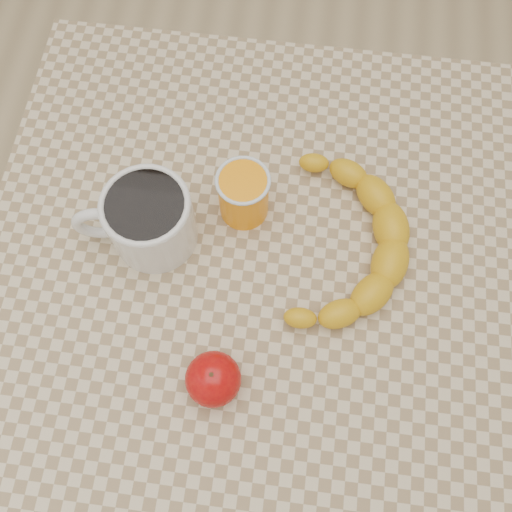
# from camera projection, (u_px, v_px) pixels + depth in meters

# --- Properties ---
(ground) EXTENTS (3.00, 3.00, 0.00)m
(ground) POSITION_uv_depth(u_px,v_px,m) (256.00, 362.00, 1.51)
(ground) COLOR tan
(ground) RESTS_ON ground
(table) EXTENTS (0.80, 0.80, 0.75)m
(table) POSITION_uv_depth(u_px,v_px,m) (256.00, 281.00, 0.90)
(table) COLOR #CBB58F
(table) RESTS_ON ground
(coffee_mug) EXTENTS (0.18, 0.14, 0.10)m
(coffee_mug) POSITION_uv_depth(u_px,v_px,m) (147.00, 219.00, 0.78)
(coffee_mug) COLOR silver
(coffee_mug) RESTS_ON table
(orange_juice_glass) EXTENTS (0.08, 0.08, 0.09)m
(orange_juice_glass) POSITION_uv_depth(u_px,v_px,m) (243.00, 194.00, 0.80)
(orange_juice_glass) COLOR orange
(orange_juice_glass) RESTS_ON table
(apple) EXTENTS (0.08, 0.08, 0.07)m
(apple) POSITION_uv_depth(u_px,v_px,m) (213.00, 379.00, 0.72)
(apple) COLOR #920408
(apple) RESTS_ON table
(banana) EXTENTS (0.33, 0.39, 0.05)m
(banana) POSITION_uv_depth(u_px,v_px,m) (342.00, 243.00, 0.80)
(banana) COLOR gold
(banana) RESTS_ON table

